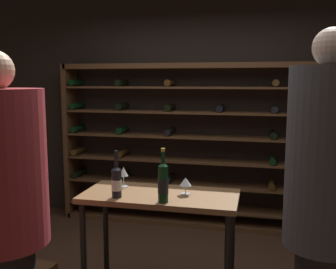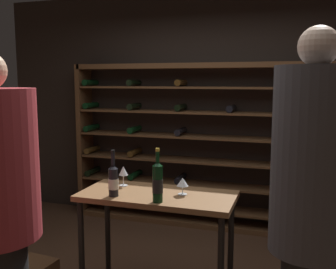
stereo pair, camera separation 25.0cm
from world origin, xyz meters
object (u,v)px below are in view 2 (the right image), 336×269
at_px(wine_bottle_gold_foil, 113,180).
at_px(wine_glass_stemmed_left, 123,172).
at_px(tasting_table, 157,208).
at_px(wine_bottle_green_slim, 158,182).
at_px(wine_rack, 205,146).
at_px(wine_glass_stemmed_right, 183,183).
at_px(person_guest_blue_shirt, 310,205).

bearing_deg(wine_bottle_gold_foil, wine_glass_stemmed_left, 99.79).
bearing_deg(tasting_table, wine_bottle_green_slim, -69.03).
distance_m(wine_rack, wine_glass_stemmed_left, 1.69).
bearing_deg(wine_rack, wine_glass_stemmed_right, -82.69).
bearing_deg(person_guest_blue_shirt, tasting_table, -102.25).
height_order(wine_bottle_gold_foil, wine_glass_stemmed_left, wine_bottle_gold_foil).
distance_m(tasting_table, person_guest_blue_shirt, 1.25).
relative_size(wine_bottle_green_slim, wine_glass_stemmed_left, 2.40).
bearing_deg(wine_bottle_gold_foil, person_guest_blue_shirt, -19.11).
distance_m(wine_bottle_green_slim, wine_glass_stemmed_left, 0.50).
bearing_deg(wine_bottle_green_slim, tasting_table, 110.97).
relative_size(wine_rack, tasting_table, 2.83).
xyz_separation_m(wine_bottle_gold_foil, wine_glass_stemmed_left, (-0.05, 0.28, -0.00)).
xyz_separation_m(wine_bottle_gold_foil, wine_glass_stemmed_right, (0.46, 0.19, -0.03)).
bearing_deg(wine_glass_stemmed_left, wine_bottle_gold_foil, -80.21).
height_order(person_guest_blue_shirt, wine_bottle_green_slim, person_guest_blue_shirt).
bearing_deg(tasting_table, wine_bottle_gold_foil, -149.84).
relative_size(tasting_table, person_guest_blue_shirt, 0.58).
bearing_deg(wine_glass_stemmed_left, wine_glass_stemmed_right, -9.78).
height_order(tasting_table, wine_glass_stemmed_right, wine_glass_stemmed_right).
bearing_deg(wine_bottle_gold_foil, wine_bottle_green_slim, -5.50).
xyz_separation_m(wine_rack, wine_bottle_green_slim, (0.11, -1.98, 0.08)).
bearing_deg(wine_glass_stemmed_right, wine_glass_stemmed_left, 170.22).
relative_size(tasting_table, wine_glass_stemmed_left, 7.31).
xyz_separation_m(wine_glass_stemmed_left, wine_glass_stemmed_right, (0.51, -0.09, -0.02)).
bearing_deg(tasting_table, person_guest_blue_shirt, -30.63).
relative_size(tasting_table, wine_glass_stemmed_right, 9.24).
height_order(wine_bottle_gold_foil, wine_glass_stemmed_right, wine_bottle_gold_foil).
height_order(wine_rack, wine_bottle_gold_foil, wine_rack).
relative_size(wine_bottle_green_slim, wine_glass_stemmed_right, 3.03).
distance_m(person_guest_blue_shirt, wine_bottle_green_slim, 1.06).
bearing_deg(wine_bottle_gold_foil, wine_rack, 83.00).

